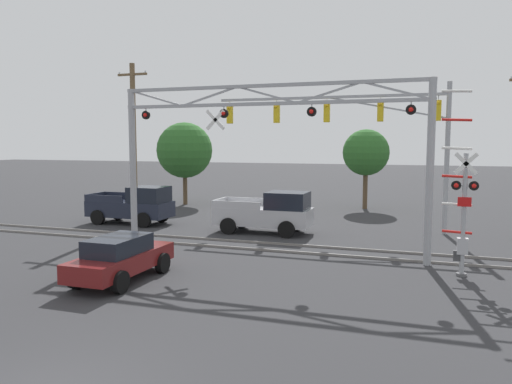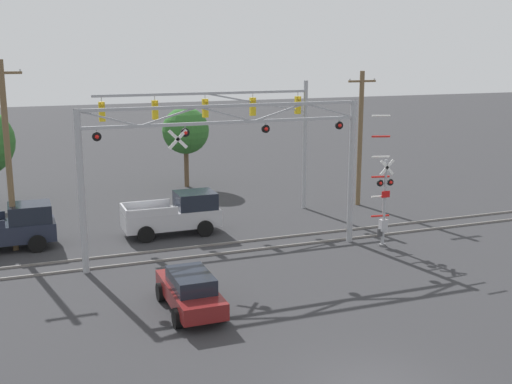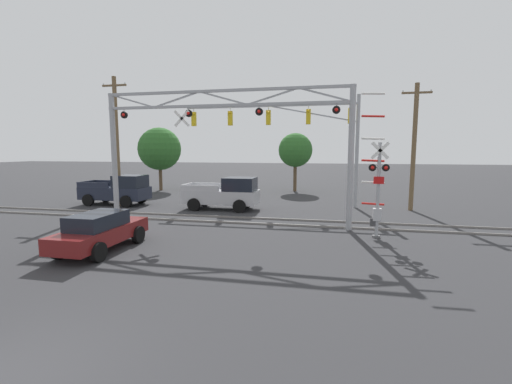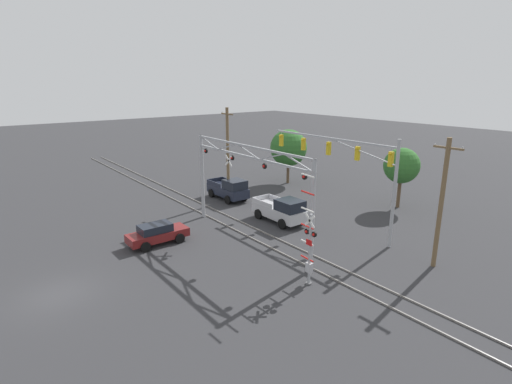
% 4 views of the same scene
% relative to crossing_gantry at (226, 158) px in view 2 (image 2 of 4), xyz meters
% --- Properties ---
extents(rail_track_near, '(80.00, 0.08, 0.10)m').
position_rel_crossing_gantry_xyz_m(rail_track_near, '(0.01, 0.28, -4.55)').
color(rail_track_near, gray).
rests_on(rail_track_near, ground_plane).
extents(rail_track_far, '(80.00, 0.08, 0.10)m').
position_rel_crossing_gantry_xyz_m(rail_track_far, '(0.01, 1.72, -4.55)').
color(rail_track_far, gray).
rests_on(rail_track_far, ground_plane).
extents(crossing_gantry, '(13.06, 0.30, 6.99)m').
position_rel_crossing_gantry_xyz_m(crossing_gantry, '(0.00, 0.00, 0.00)').
color(crossing_gantry, '#9EA0A5').
rests_on(crossing_gantry, ground_plane).
extents(crossing_signal_mast, '(1.30, 0.35, 6.40)m').
position_rel_crossing_gantry_xyz_m(crossing_signal_mast, '(7.48, -1.26, -2.37)').
color(crossing_signal_mast, '#9EA0A5').
rests_on(crossing_signal_mast, ground_plane).
extents(traffic_signal_span, '(12.27, 0.39, 7.60)m').
position_rel_crossing_gantry_xyz_m(traffic_signal_span, '(3.56, 7.02, 0.86)').
color(traffic_signal_span, '#9EA0A5').
rests_on(traffic_signal_span, ground_plane).
extents(pickup_truck_lead, '(4.91, 2.18, 2.15)m').
position_rel_crossing_gantry_xyz_m(pickup_truck_lead, '(-1.28, 4.38, -3.54)').
color(pickup_truck_lead, '#B7B7BC').
rests_on(pickup_truck_lead, ground_plane).
extents(pickup_truck_following, '(4.77, 2.18, 2.15)m').
position_rel_crossing_gantry_xyz_m(pickup_truck_following, '(-9.38, 4.68, -3.54)').
color(pickup_truck_following, '#1E2333').
rests_on(pickup_truck_following, ground_plane).
extents(sedan_waiting, '(1.87, 4.30, 1.51)m').
position_rel_crossing_gantry_xyz_m(sedan_waiting, '(-3.28, -5.62, -3.81)').
color(sedan_waiting, maroon).
rests_on(sedan_waiting, ground_plane).
extents(utility_pole_left, '(1.80, 0.28, 8.92)m').
position_rel_crossing_gantry_xyz_m(utility_pole_left, '(-9.15, 4.44, 0.01)').
color(utility_pole_left, brown).
rests_on(utility_pole_left, ground_plane).
extents(utility_pole_right, '(1.80, 0.28, 8.11)m').
position_rel_crossing_gantry_xyz_m(utility_pole_right, '(10.68, 6.63, -0.40)').
color(utility_pole_right, brown).
rests_on(utility_pole_right, ground_plane).
extents(background_tree_beyond_span, '(3.21, 3.21, 5.53)m').
position_rel_crossing_gantry_xyz_m(background_tree_beyond_span, '(2.22, 15.59, -0.70)').
color(background_tree_beyond_span, brown).
rests_on(background_tree_beyond_span, ground_plane).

